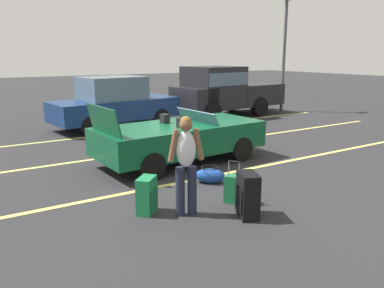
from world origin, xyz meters
TOP-DOWN VIEW (x-y plane):
  - ground_plane at (0.00, 0.00)m, footprint 80.00×80.00m
  - lot_line_near at (0.00, -1.37)m, footprint 18.00×0.12m
  - lot_line_mid at (0.00, 1.33)m, footprint 18.00×0.12m
  - lot_line_far at (0.00, 4.03)m, footprint 18.00×0.12m
  - convertible_car at (0.20, 0.01)m, footprint 4.25×2.06m
  - suitcase_large_black at (-0.70, -3.41)m, footprint 0.45×0.55m
  - suitcase_medium_bright at (-2.03, -2.42)m, footprint 0.45×0.45m
  - suitcase_small_carryon at (-0.51, -2.81)m, footprint 0.36×0.39m
  - duffel_bag at (-0.27, -1.70)m, footprint 0.69×0.63m
  - traveler_person at (-1.51, -2.81)m, footprint 0.60×0.31m
  - parked_pickup_truck_near at (5.05, 5.23)m, footprint 5.16×2.42m
  - parked_sedan_far at (0.27, 5.20)m, footprint 4.71×2.41m
  - parking_lamp_post at (8.26, 4.95)m, footprint 0.50×0.24m

SIDE VIEW (x-z plane):
  - ground_plane at x=0.00m, z-range 0.00..0.00m
  - lot_line_near at x=0.00m, z-range 0.00..0.00m
  - lot_line_mid at x=0.00m, z-range 0.00..0.00m
  - lot_line_far at x=0.00m, z-range 0.00..0.00m
  - duffel_bag at x=-0.27m, z-range -0.01..0.33m
  - suitcase_small_carryon at x=-0.51m, z-range -0.14..0.65m
  - suitcase_medium_bright at x=-2.03m, z-range 0.00..0.62m
  - suitcase_large_black at x=-0.70m, z-range 0.00..0.74m
  - convertible_car at x=0.20m, z-range -0.18..1.36m
  - parked_sedan_far at x=0.27m, z-range -0.02..1.80m
  - traveler_person at x=-1.51m, z-range 0.10..1.76m
  - parked_pickup_truck_near at x=5.05m, z-range 0.06..2.16m
  - parking_lamp_post at x=8.26m, z-range 0.41..5.52m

